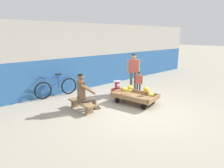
{
  "coord_description": "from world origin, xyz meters",
  "views": [
    {
      "loc": [
        -4.4,
        -3.66,
        2.26
      ],
      "look_at": [
        -0.29,
        0.8,
        0.75
      ],
      "focal_mm": 31.87,
      "sensor_mm": 36.0,
      "label": 1
    }
  ],
  "objects": [
    {
      "name": "plastic_crate",
      "position": [
        0.6,
        1.49,
        0.15
      ],
      "size": [
        0.36,
        0.28,
        0.3
      ],
      "color": "red",
      "rests_on": "ground"
    },
    {
      "name": "low_bench",
      "position": [
        -1.19,
        1.2,
        0.2
      ],
      "size": [
        0.31,
        1.1,
        0.27
      ],
      "color": "olive",
      "rests_on": "ground"
    },
    {
      "name": "banana_pile",
      "position": [
        0.54,
        0.45,
        0.47
      ],
      "size": [
        0.72,
        1.21,
        0.26
      ],
      "color": "gold",
      "rests_on": "banana_cart"
    },
    {
      "name": "customer_child",
      "position": [
        1.27,
        1.02,
        0.57
      ],
      "size": [
        0.2,
        0.26,
        0.92
      ],
      "color": "#232328",
      "rests_on": "ground"
    },
    {
      "name": "shopping_bag",
      "position": [
        0.68,
        0.95,
        0.12
      ],
      "size": [
        0.18,
        0.12,
        0.24
      ],
      "primitive_type": "cube",
      "color": "silver",
      "rests_on": "ground"
    },
    {
      "name": "banana_cart",
      "position": [
        0.48,
        0.5,
        0.24
      ],
      "size": [
        1.08,
        1.56,
        0.36
      ],
      "color": "#8E6B47",
      "rests_on": "ground"
    },
    {
      "name": "bicycle_near_left",
      "position": [
        -1.09,
        3.0,
        0.35
      ],
      "size": [
        1.66,
        0.48,
        0.86
      ],
      "color": "black",
      "rests_on": "ground"
    },
    {
      "name": "weighing_scale",
      "position": [
        0.6,
        1.49,
        0.45
      ],
      "size": [
        0.3,
        0.3,
        0.29
      ],
      "color": "#28282D",
      "rests_on": "plastic_crate"
    },
    {
      "name": "customer_adult",
      "position": [
        1.49,
        1.49,
        0.95
      ],
      "size": [
        0.37,
        0.37,
        1.53
      ],
      "color": "brown",
      "rests_on": "ground"
    },
    {
      "name": "ground_plane",
      "position": [
        0.0,
        0.0,
        0.0
      ],
      "size": [
        80.0,
        80.0,
        0.0
      ],
      "primitive_type": "plane",
      "color": "gray"
    },
    {
      "name": "back_wall",
      "position": [
        0.0,
        3.35,
        1.36
      ],
      "size": [
        16.0,
        0.3,
        2.72
      ],
      "color": "#2D609E",
      "rests_on": "ground"
    },
    {
      "name": "vendor_seated",
      "position": [
        -1.11,
        1.17,
        0.57
      ],
      "size": [
        0.74,
        0.61,
        1.14
      ],
      "color": "brown",
      "rests_on": "ground"
    }
  ]
}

